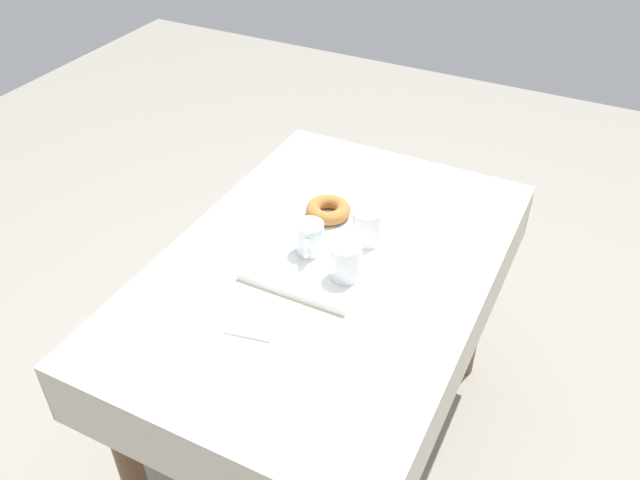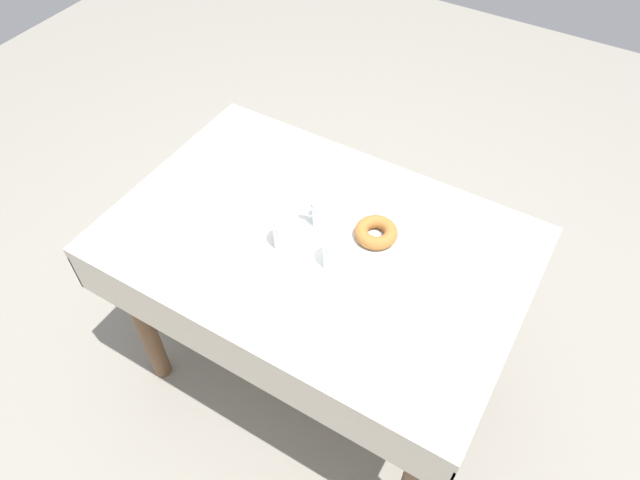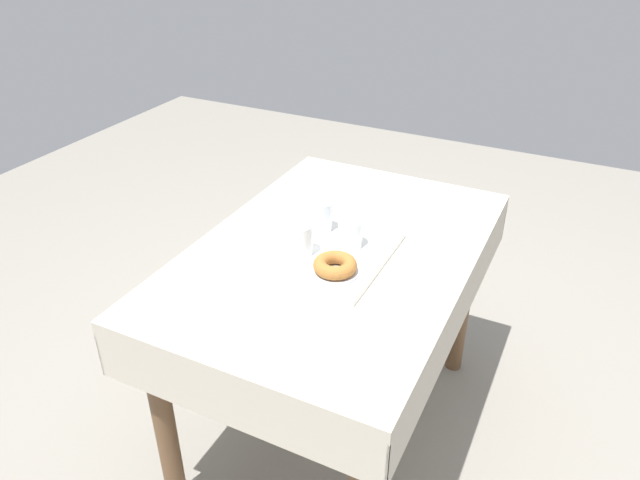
% 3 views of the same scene
% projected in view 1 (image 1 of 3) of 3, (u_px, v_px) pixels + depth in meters
% --- Properties ---
extents(ground_plane, '(6.00, 6.00, 0.00)m').
position_uv_depth(ground_plane, '(325.00, 442.00, 2.16)').
color(ground_plane, gray).
extents(dining_table, '(1.20, 0.81, 0.76)m').
position_uv_depth(dining_table, '(326.00, 295.00, 1.76)').
color(dining_table, beige).
rests_on(dining_table, ground).
extents(serving_tray, '(0.41, 0.30, 0.02)m').
position_uv_depth(serving_tray, '(327.00, 247.00, 1.73)').
color(serving_tray, white).
rests_on(serving_tray, dining_table).
extents(tea_mug_left, '(0.11, 0.07, 0.09)m').
position_uv_depth(tea_mug_left, '(310.00, 238.00, 1.67)').
color(tea_mug_left, white).
rests_on(tea_mug_left, serving_tray).
extents(water_glass_near, '(0.07, 0.07, 0.09)m').
position_uv_depth(water_glass_near, '(367.00, 228.00, 1.70)').
color(water_glass_near, white).
rests_on(water_glass_near, serving_tray).
extents(water_glass_far, '(0.07, 0.07, 0.09)m').
position_uv_depth(water_glass_far, '(346.00, 263.00, 1.59)').
color(water_glass_far, white).
rests_on(water_glass_far, serving_tray).
extents(donut_plate_left, '(0.13, 0.13, 0.01)m').
position_uv_depth(donut_plate_left, '(328.00, 217.00, 1.81)').
color(donut_plate_left, silver).
rests_on(donut_plate_left, serving_tray).
extents(sugar_donut_left, '(0.12, 0.12, 0.04)m').
position_uv_depth(sugar_donut_left, '(328.00, 210.00, 1.80)').
color(sugar_donut_left, '#A3662D').
rests_on(sugar_donut_left, donut_plate_left).
extents(paper_napkin, '(0.14, 0.13, 0.01)m').
position_uv_depth(paper_napkin, '(256.00, 319.00, 1.53)').
color(paper_napkin, white).
rests_on(paper_napkin, dining_table).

